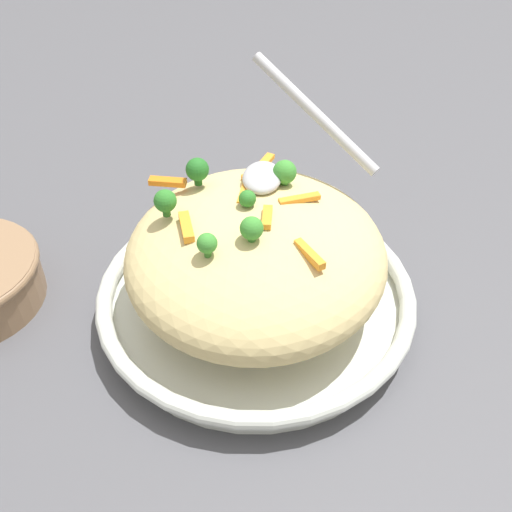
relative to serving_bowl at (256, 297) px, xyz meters
The scene contains 18 objects.
ground_plane 0.02m from the serving_bowl, ahead, with size 2.40×2.40×0.00m, color #4C4C51.
serving_bowl is the anchor object (origin of this frame).
pasta_mound 0.06m from the serving_bowl, ahead, with size 0.27×0.26×0.10m, color #D1BA7A.
carrot_piece_0 0.15m from the serving_bowl, behind, with size 0.02×0.01×0.01m, color orange.
carrot_piece_1 0.11m from the serving_bowl, 156.59° to the right, with size 0.04×0.01×0.01m, color orange.
carrot_piece_2 0.15m from the serving_bowl, 118.17° to the right, with size 0.04×0.01×0.01m, color orange.
carrot_piece_3 0.12m from the serving_bowl, 128.47° to the left, with size 0.04×0.01×0.01m, color orange.
carrot_piece_4 0.12m from the serving_bowl, 71.10° to the right, with size 0.04×0.01×0.01m, color orange.
carrot_piece_5 0.13m from the serving_bowl, 48.07° to the left, with size 0.04×0.01×0.01m, color orange.
carrot_piece_6 0.12m from the serving_bowl, 167.73° to the right, with size 0.03×0.01×0.01m, color orange.
carrot_piece_7 0.11m from the serving_bowl, 58.23° to the left, with size 0.03×0.01×0.01m, color orange.
broccoli_floret_0 0.13m from the serving_bowl, 33.39° to the right, with size 0.02×0.02×0.02m.
broccoli_floret_1 0.15m from the serving_bowl, 92.28° to the right, with size 0.02×0.02×0.03m.
broccoli_floret_2 0.13m from the serving_bowl, ahead, with size 0.02×0.02×0.03m.
broccoli_floret_3 0.15m from the serving_bowl, 130.26° to the right, with size 0.02×0.02×0.03m.
broccoli_floret_4 0.13m from the serving_bowl, 160.40° to the left, with size 0.02×0.02×0.03m.
broccoli_floret_5 0.12m from the serving_bowl, 143.75° to the right, with size 0.02×0.02×0.02m.
serving_spoon 0.15m from the serving_bowl, 165.44° to the left, with size 0.14×0.14×0.09m.
Camera 1 is at (0.44, 0.05, 0.47)m, focal length 41.34 mm.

